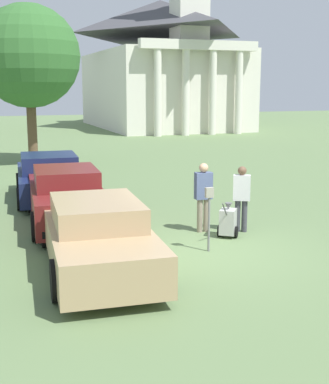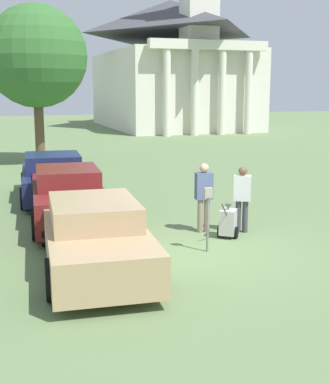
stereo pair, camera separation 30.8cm
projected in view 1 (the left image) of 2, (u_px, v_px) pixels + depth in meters
The scene contains 10 objects.
ground_plane at pixel (202, 252), 11.72m from camera, with size 120.00×120.00×0.00m, color #607A4C.
parked_car_tan at pixel (96, 235), 10.65m from camera, with size 2.27×5.35×1.40m.
parked_car_maroon at pixel (66, 197), 14.04m from camera, with size 2.16×4.89×1.51m.
parked_car_navy at pixel (49, 178), 17.16m from camera, with size 2.30×4.77×1.47m.
parking_meter at pixel (209, 207), 11.60m from camera, with size 0.18×0.09×1.43m.
person_worker at pixel (203, 193), 13.19m from camera, with size 0.43×0.25×1.73m.
person_supervisor at pixel (242, 195), 13.22m from camera, with size 0.47×0.39×1.65m.
equipment_cart at pixel (228, 221), 12.83m from camera, with size 0.74×0.91×1.00m.
church at pixel (162, 61), 47.18m from camera, with size 11.13×17.81×22.88m.
shade_tree at pixel (29, 57), 24.18m from camera, with size 4.66×4.66×7.27m.
Camera 1 is at (-4.51, -10.33, 3.56)m, focal length 50.00 mm.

